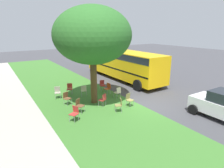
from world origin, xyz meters
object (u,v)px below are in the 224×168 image
(chair_4, at_px, (129,99))
(chair_9, at_px, (67,97))
(chair_1, at_px, (75,112))
(chair_2, at_px, (118,92))
(street_tree, at_px, (93,36))
(chair_0, at_px, (119,104))
(chair_5, at_px, (108,88))
(chair_11, at_px, (70,88))
(chair_6, at_px, (102,84))
(chair_8, at_px, (103,99))
(chair_3, at_px, (84,90))
(chair_7, at_px, (57,91))
(school_bus, at_px, (122,62))
(chair_10, at_px, (79,104))

(chair_4, height_order, chair_9, same)
(chair_1, xyz_separation_m, chair_4, (0.04, -3.89, 0.00))
(chair_2, xyz_separation_m, chair_9, (0.93, 3.59, 0.00))
(street_tree, height_order, chair_0, street_tree)
(chair_1, height_order, chair_4, same)
(chair_9, bearing_deg, street_tree, -110.36)
(chair_4, distance_m, chair_9, 4.25)
(street_tree, bearing_deg, chair_5, -60.01)
(chair_9, distance_m, chair_11, 2.14)
(chair_6, xyz_separation_m, chair_8, (-2.99, 1.68, 0.00))
(chair_1, bearing_deg, chair_3, -31.87)
(chair_4, bearing_deg, chair_9, 53.29)
(chair_7, bearing_deg, chair_8, -147.28)
(chair_7, xyz_separation_m, chair_8, (-3.21, -2.06, 0.00))
(chair_4, distance_m, school_bus, 7.43)
(chair_1, bearing_deg, chair_0, -97.09)
(chair_4, distance_m, chair_7, 5.44)
(chair_2, xyz_separation_m, school_bus, (4.61, -3.69, 1.24))
(chair_0, height_order, chair_8, same)
(street_tree, relative_size, chair_9, 7.36)
(chair_2, distance_m, chair_7, 4.50)
(school_bus, bearing_deg, chair_6, 122.13)
(chair_3, xyz_separation_m, chair_6, (0.47, -1.92, 0.00))
(chair_0, relative_size, chair_2, 1.00)
(chair_7, height_order, chair_11, same)
(chair_11, relative_size, school_bus, 0.08)
(chair_7, bearing_deg, chair_10, -173.86)
(chair_9, bearing_deg, chair_2, -104.47)
(chair_2, height_order, chair_3, same)
(chair_9, bearing_deg, chair_3, -62.02)
(chair_2, height_order, chair_4, same)
(chair_10, bearing_deg, chair_8, -88.88)
(chair_2, bearing_deg, chair_9, 75.53)
(chair_1, xyz_separation_m, chair_3, (3.48, -2.16, 0.00))
(chair_5, xyz_separation_m, chair_8, (-1.98, 1.59, 0.00))
(street_tree, distance_m, chair_7, 5.02)
(chair_4, relative_size, chair_10, 1.00)
(street_tree, height_order, chair_11, street_tree)
(chair_8, bearing_deg, chair_5, -38.78)
(chair_1, bearing_deg, chair_11, -17.48)
(chair_0, xyz_separation_m, chair_5, (3.29, -1.18, 0.00))
(chair_8, xyz_separation_m, chair_10, (-0.03, 1.71, 0.00))
(chair_6, xyz_separation_m, chair_11, (0.55, 2.66, 0.00))
(street_tree, bearing_deg, chair_4, -138.96)
(chair_5, relative_size, chair_8, 1.00)
(chair_1, bearing_deg, chair_10, -36.71)
(chair_6, height_order, chair_10, same)
(chair_2, height_order, chair_8, same)
(chair_9, relative_size, chair_11, 1.00)
(chair_0, xyz_separation_m, chair_10, (1.28, 2.12, 0.00))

